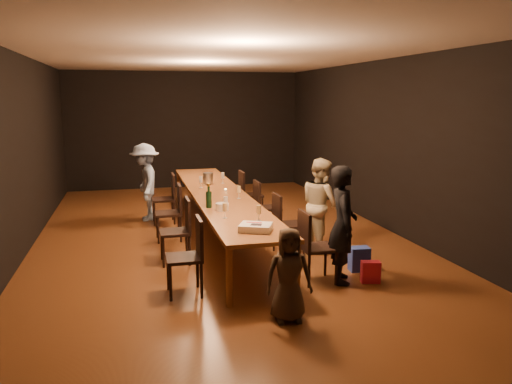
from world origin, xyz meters
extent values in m
plane|color=#4A2212|center=(0.00, 0.00, 0.00)|extent=(10.00, 10.00, 0.00)
cube|color=black|center=(0.00, 5.00, 1.50)|extent=(6.00, 0.04, 3.00)
cube|color=black|center=(0.00, -5.00, 1.50)|extent=(6.00, 0.04, 3.00)
cube|color=black|center=(-3.00, 0.00, 1.50)|extent=(0.04, 10.00, 3.00)
cube|color=black|center=(3.00, 0.00, 1.50)|extent=(0.04, 10.00, 3.00)
cube|color=silver|center=(0.00, 0.00, 3.00)|extent=(6.00, 10.00, 0.04)
cube|color=brown|center=(0.00, 0.00, 0.72)|extent=(0.90, 6.00, 0.05)
cylinder|color=brown|center=(-0.40, -2.90, 0.35)|extent=(0.08, 0.08, 0.70)
cylinder|color=brown|center=(0.40, -2.90, 0.35)|extent=(0.08, 0.08, 0.70)
cylinder|color=brown|center=(-0.40, 2.90, 0.35)|extent=(0.08, 0.08, 0.70)
cylinder|color=brown|center=(0.40, 2.90, 0.35)|extent=(0.08, 0.08, 0.70)
imported|color=black|center=(1.15, -2.47, 0.75)|extent=(0.49, 0.62, 1.51)
imported|color=beige|center=(1.39, -1.11, 0.72)|extent=(0.63, 0.77, 1.43)
imported|color=#829EC9|center=(-1.16, 1.52, 0.74)|extent=(0.60, 0.99, 1.48)
imported|color=#3B2E21|center=(0.14, -3.39, 0.50)|extent=(0.53, 0.37, 1.01)
cube|color=#DF2141|center=(1.49, -2.60, 0.14)|extent=(0.26, 0.18, 0.28)
cube|color=#263FA7|center=(1.55, -2.16, 0.17)|extent=(0.28, 0.20, 0.33)
cube|color=white|center=(0.01, -2.48, 0.79)|extent=(0.47, 0.43, 0.09)
cube|color=black|center=(0.01, -2.52, 0.84)|extent=(0.16, 0.14, 0.00)
cube|color=red|center=(0.01, -2.41, 0.84)|extent=(0.19, 0.11, 0.00)
cylinder|color=white|center=(-0.18, -1.29, 0.80)|extent=(0.21, 0.21, 0.11)
cylinder|color=silver|center=(-0.03, 0.97, 0.85)|extent=(0.22, 0.22, 0.21)
cylinder|color=#B2B7B2|center=(0.15, -2.35, 0.77)|extent=(0.05, 0.05, 0.03)
cylinder|color=#B2B7B2|center=(0.15, 0.19, 0.77)|extent=(0.05, 0.05, 0.03)
cylinder|color=#B2B7B2|center=(0.15, 2.15, 0.77)|extent=(0.05, 0.05, 0.03)
camera|label=1|loc=(-1.41, -8.12, 2.33)|focal=35.00mm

